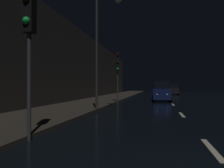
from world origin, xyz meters
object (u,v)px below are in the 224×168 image
Objects in this scene: traffic_light_far_left at (118,66)px; traffic_light_near_left at (29,15)px; car_distant_taillights at (173,90)px; car_approaching_headlights at (162,92)px; streetlamp_overhead at (104,36)px.

traffic_light_near_left is at bearing -11.35° from traffic_light_far_left.
car_distant_taillights is at bearing 167.42° from traffic_light_near_left.
traffic_light_near_left is (-0.10, -15.30, 0.24)m from traffic_light_far_left.
traffic_light_far_left is 15.30m from traffic_light_near_left.
traffic_light_near_left is 19.98m from car_approaching_headlights.
car_approaching_headlights is (4.18, 19.34, -2.71)m from traffic_light_near_left.
streetlamp_overhead is at bearing 168.29° from car_distant_taillights.
traffic_light_near_left is 0.70× the size of streetlamp_overhead.
streetlamp_overhead is at bearing -8.90° from traffic_light_far_left.
car_approaching_headlights is at bearing 123.80° from traffic_light_far_left.
car_distant_taillights is at bearing 153.41° from traffic_light_far_left.
traffic_light_far_left is 0.94× the size of traffic_light_near_left.
car_approaching_headlights is (4.08, 4.05, -2.47)m from traffic_light_far_left.
car_distant_taillights is (6.70, 38.89, -2.75)m from traffic_light_near_left.
streetlamp_overhead reaches higher than car_distant_taillights.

